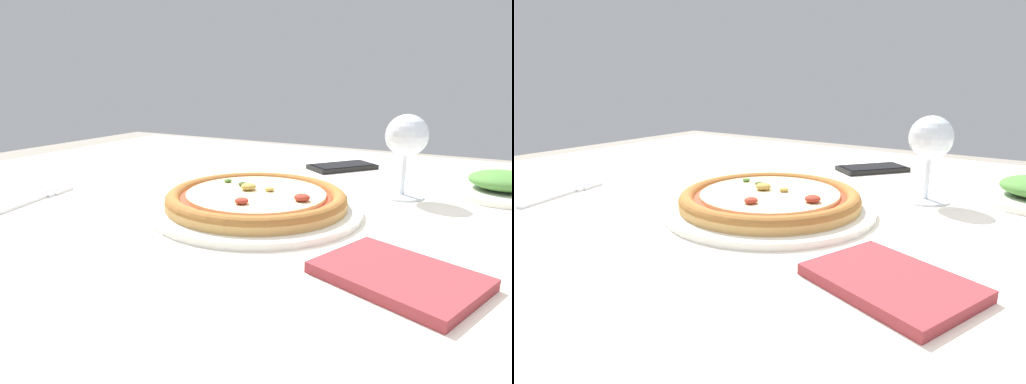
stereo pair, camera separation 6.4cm
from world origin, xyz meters
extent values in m
cube|color=brown|center=(0.00, 0.00, 0.70)|extent=(1.15, 0.95, 0.04)
cube|color=white|center=(0.00, 0.00, 0.72)|extent=(1.25, 1.05, 0.01)
cylinder|color=brown|center=(-0.52, 0.41, 0.34)|extent=(0.06, 0.06, 0.69)
cylinder|color=white|center=(0.11, -0.09, 0.73)|extent=(0.32, 0.32, 0.01)
cylinder|color=tan|center=(0.11, -0.09, 0.74)|extent=(0.27, 0.27, 0.01)
torus|color=#A3662D|center=(0.11, -0.09, 0.75)|extent=(0.27, 0.27, 0.02)
cylinder|color=#BC381E|center=(0.11, -0.09, 0.75)|extent=(0.23, 0.23, 0.00)
cylinder|color=beige|center=(0.11, -0.09, 0.76)|extent=(0.21, 0.21, 0.00)
ellipsoid|color=#4C7A33|center=(0.04, -0.05, 0.76)|extent=(0.01, 0.01, 0.01)
ellipsoid|color=#A83323|center=(0.18, -0.10, 0.76)|extent=(0.02, 0.02, 0.01)
ellipsoid|color=#A83323|center=(0.12, -0.15, 0.76)|extent=(0.02, 0.02, 0.01)
ellipsoid|color=#BC9342|center=(0.12, -0.07, 0.76)|extent=(0.01, 0.01, 0.01)
ellipsoid|color=#BC9342|center=(0.09, -0.08, 0.76)|extent=(0.02, 0.02, 0.01)
ellipsoid|color=#425123|center=(0.07, -0.06, 0.76)|extent=(0.01, 0.01, 0.01)
cube|color=silver|center=(-0.23, -0.24, 0.73)|extent=(0.04, 0.11, 0.00)
cube|color=silver|center=(-0.25, -0.18, 0.73)|extent=(0.03, 0.02, 0.00)
cube|color=silver|center=(-0.27, -0.16, 0.73)|extent=(0.02, 0.04, 0.00)
cube|color=silver|center=(-0.26, -0.16, 0.73)|extent=(0.02, 0.04, 0.00)
cube|color=silver|center=(-0.25, -0.15, 0.73)|extent=(0.02, 0.04, 0.00)
cube|color=silver|center=(-0.24, -0.15, 0.73)|extent=(0.02, 0.04, 0.00)
cylinder|color=silver|center=(0.28, 0.10, 0.73)|extent=(0.07, 0.07, 0.00)
cylinder|color=silver|center=(0.28, 0.10, 0.77)|extent=(0.01, 0.01, 0.07)
sphere|color=silver|center=(0.28, 0.10, 0.83)|extent=(0.07, 0.07, 0.07)
cube|color=black|center=(0.13, 0.27, 0.73)|extent=(0.14, 0.16, 0.01)
cube|color=black|center=(0.13, 0.27, 0.74)|extent=(0.13, 0.14, 0.00)
cube|color=#933338|center=(0.34, -0.22, 0.73)|extent=(0.18, 0.16, 0.01)
camera|label=1|loc=(0.40, -0.63, 0.92)|focal=30.00mm
camera|label=2|loc=(0.45, -0.60, 0.92)|focal=30.00mm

